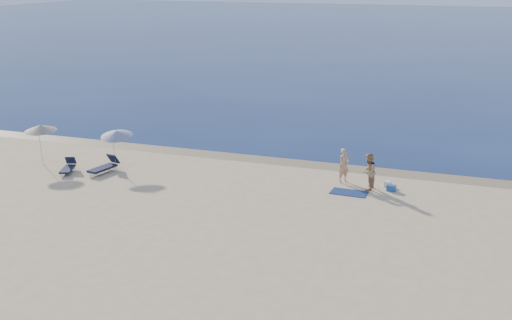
{
  "coord_description": "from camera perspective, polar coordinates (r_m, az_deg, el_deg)",
  "views": [
    {
      "loc": [
        9.81,
        -13.26,
        10.32
      ],
      "look_at": [
        -0.48,
        16.0,
        1.0
      ],
      "focal_mm": 45.0,
      "sensor_mm": 36.0,
      "label": 1
    }
  ],
  "objects": [
    {
      "name": "sea",
      "position": [
        114.15,
        14.65,
        11.01
      ],
      "size": [
        240.0,
        160.0,
        0.01
      ],
      "primitive_type": "cube",
      "color": "#0D1F4F",
      "rests_on": "ground"
    },
    {
      "name": "blue_cooler",
      "position": [
        31.57,
        11.94,
        -2.45
      ],
      "size": [
        0.46,
        0.36,
        0.3
      ],
      "primitive_type": "cube",
      "rotation": [
        0.0,
        0.0,
        -0.17
      ],
      "color": "#1C519C",
      "rests_on": "ground"
    },
    {
      "name": "umbrella_far",
      "position": [
        36.51,
        -18.61,
        2.72
      ],
      "size": [
        1.84,
        1.85,
        2.31
      ],
      "rotation": [
        0.0,
        0.0,
        0.06
      ],
      "color": "silver",
      "rests_on": "ground"
    },
    {
      "name": "lounger_right",
      "position": [
        34.6,
        -13.33,
        -0.57
      ],
      "size": [
        0.99,
        1.96,
        0.83
      ],
      "rotation": [
        0.0,
        0.0,
        -0.21
      ],
      "color": "#131935",
      "rests_on": "ground"
    },
    {
      "name": "lounger_left",
      "position": [
        35.08,
        -16.36,
        -0.64
      ],
      "size": [
        1.04,
        1.68,
        0.7
      ],
      "rotation": [
        0.0,
        0.0,
        0.35
      ],
      "color": "#141C38",
      "rests_on": "ground"
    },
    {
      "name": "beach_towel",
      "position": [
        30.98,
        8.27,
        -2.89
      ],
      "size": [
        1.77,
        1.03,
        0.03
      ],
      "primitive_type": "cube",
      "rotation": [
        0.0,
        0.0,
        -0.04
      ],
      "color": "navy",
      "rests_on": "ground"
    },
    {
      "name": "umbrella_near",
      "position": [
        34.73,
        -12.3,
        2.32
      ],
      "size": [
        2.02,
        2.04,
        2.24
      ],
      "rotation": [
        0.0,
        0.0,
        0.2
      ],
      "color": "silver",
      "rests_on": "ground"
    },
    {
      "name": "person_left",
      "position": [
        32.21,
        7.83,
        -0.49
      ],
      "size": [
        0.73,
        0.75,
        1.74
      ],
      "primitive_type": "imported",
      "rotation": [
        0.0,
        0.0,
        0.87
      ],
      "color": "tan",
      "rests_on": "ground"
    },
    {
      "name": "person_right",
      "position": [
        31.33,
        9.97,
        -1.03
      ],
      "size": [
        0.76,
        0.93,
        1.8
      ],
      "primitive_type": "imported",
      "rotation": [
        0.0,
        0.0,
        -1.66
      ],
      "color": "tan",
      "rests_on": "ground"
    },
    {
      "name": "wet_sand_strip",
      "position": [
        35.63,
        2.55,
        -0.13
      ],
      "size": [
        240.0,
        1.6,
        0.0
      ],
      "primitive_type": "cube",
      "color": "#847254",
      "rests_on": "ground"
    },
    {
      "name": "white_bag",
      "position": [
        32.15,
        11.64,
        -2.1
      ],
      "size": [
        0.36,
        0.32,
        0.27
      ],
      "primitive_type": "cube",
      "rotation": [
        0.0,
        0.0,
        -0.17
      ],
      "color": "silver",
      "rests_on": "ground"
    }
  ]
}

